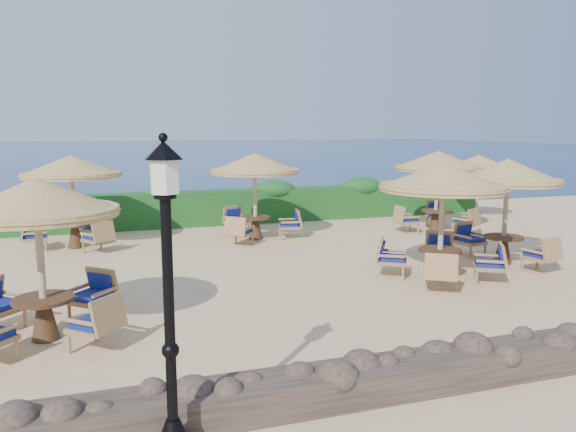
# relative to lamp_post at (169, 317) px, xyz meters

# --- Properties ---
(ground) EXTENTS (120.00, 120.00, 0.00)m
(ground) POSITION_rel_lamp_post_xyz_m (4.80, 6.80, -1.55)
(ground) COLOR beige
(ground) RESTS_ON ground
(sea) EXTENTS (160.00, 160.00, 0.00)m
(sea) POSITION_rel_lamp_post_xyz_m (4.80, 76.80, -1.55)
(sea) COLOR navy
(sea) RESTS_ON ground
(hedge) EXTENTS (18.00, 0.90, 1.20)m
(hedge) POSITION_rel_lamp_post_xyz_m (4.80, 14.00, -0.95)
(hedge) COLOR #17481B
(hedge) RESTS_ON ground
(stone_wall) EXTENTS (15.00, 0.65, 0.44)m
(stone_wall) POSITION_rel_lamp_post_xyz_m (4.80, 0.60, -1.33)
(stone_wall) COLOR brown
(stone_wall) RESTS_ON ground
(lamp_post) EXTENTS (0.44, 0.44, 3.31)m
(lamp_post) POSITION_rel_lamp_post_xyz_m (0.00, 0.00, 0.00)
(lamp_post) COLOR black
(lamp_post) RESTS_ON ground
(extra_parasol) EXTENTS (2.30, 2.30, 2.41)m
(extra_parasol) POSITION_rel_lamp_post_xyz_m (12.60, 12.00, 0.62)
(extra_parasol) COLOR tan
(extra_parasol) RESTS_ON ground
(cafe_set_0) EXTENTS (2.55, 2.55, 2.65)m
(cafe_set_0) POSITION_rel_lamp_post_xyz_m (-1.59, 4.03, 0.20)
(cafe_set_0) COLOR tan
(cafe_set_0) RESTS_ON ground
(cafe_set_1) EXTENTS (2.84, 2.84, 2.65)m
(cafe_set_1) POSITION_rel_lamp_post_xyz_m (6.57, 5.19, 0.28)
(cafe_set_1) COLOR tan
(cafe_set_1) RESTS_ON ground
(cafe_set_2) EXTENTS (2.61, 2.89, 2.65)m
(cafe_set_2) POSITION_rel_lamp_post_xyz_m (8.96, 6.01, 0.42)
(cafe_set_2) COLOR tan
(cafe_set_2) RESTS_ON ground
(cafe_set_3) EXTENTS (2.81, 2.80, 2.65)m
(cafe_set_3) POSITION_rel_lamp_post_xyz_m (-1.43, 11.37, 0.35)
(cafe_set_3) COLOR tan
(cafe_set_3) RESTS_ON ground
(cafe_set_4) EXTENTS (2.82, 2.82, 2.65)m
(cafe_set_4) POSITION_rel_lamp_post_xyz_m (3.79, 10.98, 0.35)
(cafe_set_4) COLOR tan
(cafe_set_4) RESTS_ON ground
(cafe_set_5) EXTENTS (2.83, 2.83, 2.65)m
(cafe_set_5) POSITION_rel_lamp_post_xyz_m (9.83, 10.42, 0.37)
(cafe_set_5) COLOR tan
(cafe_set_5) RESTS_ON ground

